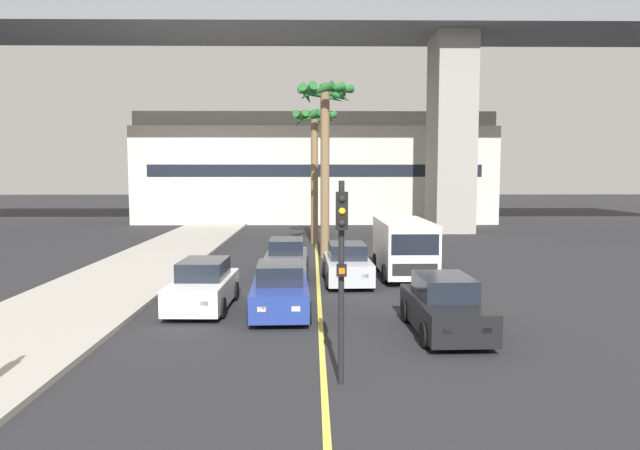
% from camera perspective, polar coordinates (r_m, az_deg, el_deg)
% --- Properties ---
extents(sidewalk_left, '(4.80, 80.00, 0.15)m').
position_cam_1_polar(sidewalk_left, '(21.50, -22.08, -6.73)').
color(sidewalk_left, '#ADA89E').
rests_on(sidewalk_left, ground).
extents(lane_stripe_center, '(0.14, 56.00, 0.01)m').
position_cam_1_polar(lane_stripe_center, '(27.93, -0.28, -3.81)').
color(lane_stripe_center, '#DBCC4C').
rests_on(lane_stripe_center, ground).
extents(bridge_overpass, '(71.25, 8.00, 18.42)m').
position_cam_1_polar(bridge_overpass, '(44.28, 0.94, 18.69)').
color(bridge_overpass, slate).
rests_on(bridge_overpass, ground).
extents(pier_building_backdrop, '(30.51, 8.04, 9.35)m').
position_cam_1_polar(pier_building_backdrop, '(52.12, -0.52, 5.45)').
color(pier_building_backdrop, beige).
rests_on(pier_building_backdrop, ground).
extents(car_queue_front, '(1.91, 4.14, 1.56)m').
position_cam_1_polar(car_queue_front, '(19.21, -11.31, -5.87)').
color(car_queue_front, white).
rests_on(car_queue_front, ground).
extents(car_queue_second, '(1.85, 4.11, 1.56)m').
position_cam_1_polar(car_queue_second, '(24.67, -3.29, -3.33)').
color(car_queue_second, '#4C5156').
rests_on(car_queue_second, ground).
extents(car_queue_third, '(1.92, 4.14, 1.56)m').
position_cam_1_polar(car_queue_third, '(23.19, 2.68, -3.88)').
color(car_queue_third, '#B7BABF').
rests_on(car_queue_third, ground).
extents(car_queue_fourth, '(1.95, 4.16, 1.56)m').
position_cam_1_polar(car_queue_fourth, '(18.22, -3.90, -6.39)').
color(car_queue_fourth, navy).
rests_on(car_queue_fourth, ground).
extents(car_queue_fifth, '(1.94, 4.15, 1.56)m').
position_cam_1_polar(car_queue_fifth, '(16.37, 12.06, -7.82)').
color(car_queue_fifth, black).
rests_on(car_queue_fifth, ground).
extents(delivery_van, '(2.20, 5.27, 2.36)m').
position_cam_1_polar(delivery_van, '(24.70, 8.15, -2.04)').
color(delivery_van, white).
rests_on(delivery_van, ground).
extents(traffic_light_median_near, '(0.24, 0.37, 4.20)m').
position_cam_1_polar(traffic_light_median_near, '(11.81, 2.11, -2.89)').
color(traffic_light_median_near, black).
rests_on(traffic_light_median_near, ground).
extents(palm_tree_near_median, '(2.94, 2.96, 8.83)m').
position_cam_1_polar(palm_tree_near_median, '(29.73, 0.46, 10.09)').
color(palm_tree_near_median, brown).
rests_on(palm_tree_near_median, ground).
extents(palm_tree_mid_median, '(2.76, 2.81, 8.14)m').
position_cam_1_polar(palm_tree_mid_median, '(35.63, -0.54, 8.45)').
color(palm_tree_mid_median, brown).
rests_on(palm_tree_mid_median, ground).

